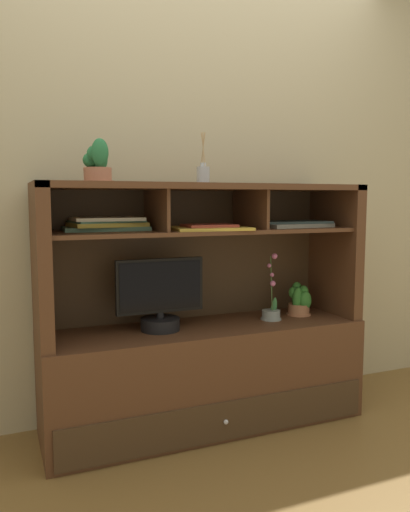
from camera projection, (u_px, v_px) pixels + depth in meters
The scene contains 11 objects.
floor_plane at pixel (205, 425), 2.68m from camera, with size 6.00×6.00×0.02m, color brown.
back_wall at pixel (186, 161), 2.78m from camera, with size 6.00×0.02×2.80m, color tan.
media_console at pixel (204, 349), 2.64m from camera, with size 1.67×0.52×1.27m.
tv_monitor at pixel (160, 300), 2.51m from camera, with size 0.45×0.20×0.36m.
potted_orchid at pixel (271, 310), 2.75m from camera, with size 0.11×0.11×0.37m.
potted_fern at pixel (299, 301), 2.86m from camera, with size 0.14×0.14×0.18m.
magazine_stack_left at pixel (291, 224), 2.76m from camera, with size 0.43×0.29×0.03m.
magazine_stack_centre at pixel (107, 224), 2.44m from camera, with size 0.41×0.28×0.07m.
magazine_stack_right at pixel (209, 227), 2.52m from camera, with size 0.41×0.33×0.03m.
diffuser_bottle at pixel (203, 174), 2.56m from camera, with size 0.07×0.07×0.26m.
potted_succulent at pixel (97, 165), 2.30m from camera, with size 0.15×0.15×0.20m.
Camera 1 is at (-0.99, -2.37, 1.19)m, focal length 35.23 mm.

